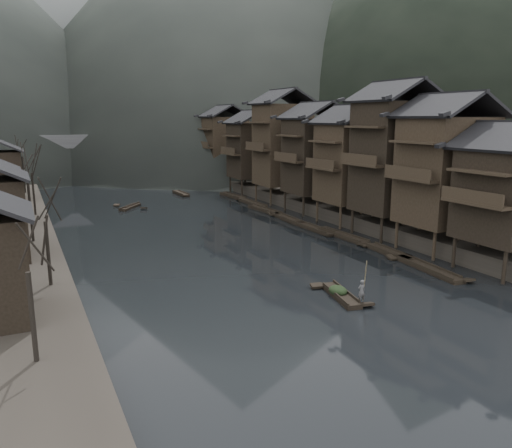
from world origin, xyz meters
TOP-DOWN VIEW (x-y plane):
  - water at (0.00, 0.00)m, footprint 300.00×300.00m
  - right_bank at (35.00, 40.00)m, footprint 40.00×200.00m
  - stilt_houses at (17.28, 19.64)m, footprint 9.00×67.60m
  - bare_trees at (-17.00, 21.70)m, footprint 3.94×63.46m
  - moored_sampans at (11.74, 15.14)m, footprint 2.80×50.32m
  - midriver_boats at (0.95, 38.79)m, footprint 12.63×14.31m
  - stone_bridge at (-0.00, 72.00)m, footprint 40.00×6.00m
  - hills at (5.88, 168.62)m, footprint 320.00×380.00m
  - hero_sampan at (1.54, -7.52)m, footprint 2.06×5.35m
  - cargo_heap at (1.49, -7.28)m, footprint 1.16×1.52m
  - boatman at (1.92, -9.33)m, footprint 0.57×0.38m
  - bamboo_pole at (2.12, -9.33)m, footprint 1.36×1.97m

SIDE VIEW (x-z plane):
  - water at x=0.00m, z-range 0.00..0.00m
  - moored_sampans at x=11.74m, z-range -0.03..0.44m
  - hero_sampan at x=1.54m, z-range -0.02..0.42m
  - midriver_boats at x=0.95m, z-range -0.02..0.43m
  - cargo_heap at x=1.49m, z-range 0.44..1.14m
  - right_bank at x=35.00m, z-range 0.00..1.80m
  - boatman at x=1.92m, z-range 0.44..2.00m
  - bamboo_pole at x=2.12m, z-range 2.00..6.13m
  - stone_bridge at x=0.00m, z-range 0.61..9.61m
  - bare_trees at x=-17.00m, z-range 2.69..10.57m
  - stilt_houses at x=17.28m, z-range 0.85..17.36m
  - hills at x=5.88m, z-range -6.04..113.21m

